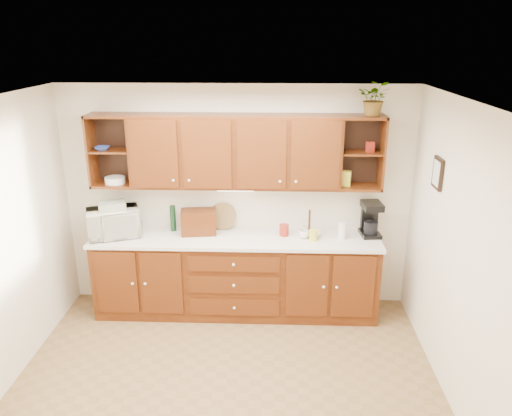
# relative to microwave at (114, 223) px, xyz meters

# --- Properties ---
(floor) EXTENTS (4.00, 4.00, 0.00)m
(floor) POSITION_rel_microwave_xyz_m (1.37, -1.43, -1.10)
(floor) COLOR olive
(floor) RESTS_ON ground
(ceiling) EXTENTS (4.00, 4.00, 0.00)m
(ceiling) POSITION_rel_microwave_xyz_m (1.37, -1.43, 1.50)
(ceiling) COLOR white
(ceiling) RESTS_ON back_wall
(back_wall) EXTENTS (4.00, 0.00, 4.00)m
(back_wall) POSITION_rel_microwave_xyz_m (1.37, 0.32, 0.20)
(back_wall) COLOR #F0E5CA
(back_wall) RESTS_ON floor
(right_wall) EXTENTS (0.00, 3.50, 3.50)m
(right_wall) POSITION_rel_microwave_xyz_m (3.37, -1.43, 0.20)
(right_wall) COLOR #F0E5CA
(right_wall) RESTS_ON floor
(base_cabinets) EXTENTS (3.20, 0.60, 0.90)m
(base_cabinets) POSITION_rel_microwave_xyz_m (1.37, 0.02, -0.65)
(base_cabinets) COLOR #3B1506
(base_cabinets) RESTS_ON floor
(countertop) EXTENTS (3.24, 0.64, 0.04)m
(countertop) POSITION_rel_microwave_xyz_m (1.37, 0.01, -0.18)
(countertop) COLOR silver
(countertop) RESTS_ON base_cabinets
(upper_cabinets) EXTENTS (3.20, 0.33, 0.80)m
(upper_cabinets) POSITION_rel_microwave_xyz_m (1.38, 0.16, 0.80)
(upper_cabinets) COLOR #3B1506
(upper_cabinets) RESTS_ON back_wall
(undercabinet_light) EXTENTS (0.40, 0.05, 0.02)m
(undercabinet_light) POSITION_rel_microwave_xyz_m (1.37, 0.10, 0.37)
(undercabinet_light) COLOR white
(undercabinet_light) RESTS_ON upper_cabinets
(framed_picture) EXTENTS (0.03, 0.24, 0.30)m
(framed_picture) POSITION_rel_microwave_xyz_m (3.35, -0.53, 0.75)
(framed_picture) COLOR black
(framed_picture) RESTS_ON right_wall
(wicker_basket) EXTENTS (0.29, 0.29, 0.15)m
(wicker_basket) POSITION_rel_microwave_xyz_m (0.19, 0.04, -0.08)
(wicker_basket) COLOR olive
(wicker_basket) RESTS_ON countertop
(microwave) EXTENTS (0.67, 0.56, 0.31)m
(microwave) POSITION_rel_microwave_xyz_m (0.00, 0.00, 0.00)
(microwave) COLOR silver
(microwave) RESTS_ON countertop
(towel_stack) EXTENTS (0.35, 0.31, 0.09)m
(towel_stack) POSITION_rel_microwave_xyz_m (0.00, 0.00, 0.20)
(towel_stack) COLOR #D6C264
(towel_stack) RESTS_ON microwave
(wine_bottle) EXTENTS (0.08, 0.08, 0.30)m
(wine_bottle) POSITION_rel_microwave_xyz_m (0.64, 0.18, -0.01)
(wine_bottle) COLOR black
(wine_bottle) RESTS_ON countertop
(woven_tray) EXTENTS (0.32, 0.10, 0.32)m
(woven_tray) POSITION_rel_microwave_xyz_m (1.20, 0.26, -0.15)
(woven_tray) COLOR olive
(woven_tray) RESTS_ON countertop
(bread_box) EXTENTS (0.42, 0.30, 0.27)m
(bread_box) POSITION_rel_microwave_xyz_m (0.95, 0.11, -0.02)
(bread_box) COLOR #3B1506
(bread_box) RESTS_ON countertop
(mug_tree) EXTENTS (0.27, 0.28, 0.31)m
(mug_tree) POSITION_rel_microwave_xyz_m (2.20, 0.07, -0.11)
(mug_tree) COLOR #3B1506
(mug_tree) RESTS_ON countertop
(canister_red) EXTENTS (0.14, 0.14, 0.13)m
(canister_red) POSITION_rel_microwave_xyz_m (1.92, 0.08, -0.09)
(canister_red) COLOR maroon
(canister_red) RESTS_ON countertop
(canister_white) EXTENTS (0.10, 0.10, 0.19)m
(canister_white) POSITION_rel_microwave_xyz_m (2.56, 0.01, -0.06)
(canister_white) COLOR white
(canister_white) RESTS_ON countertop
(canister_yellow) EXTENTS (0.12, 0.12, 0.12)m
(canister_yellow) POSITION_rel_microwave_xyz_m (2.24, -0.05, -0.10)
(canister_yellow) COLOR gold
(canister_yellow) RESTS_ON countertop
(coffee_maker) EXTENTS (0.23, 0.29, 0.39)m
(coffee_maker) POSITION_rel_microwave_xyz_m (2.89, 0.14, 0.03)
(coffee_maker) COLOR black
(coffee_maker) RESTS_ON countertop
(bowl_stack) EXTENTS (0.16, 0.16, 0.04)m
(bowl_stack) POSITION_rel_microwave_xyz_m (-0.08, 0.11, 0.82)
(bowl_stack) COLOR #294196
(bowl_stack) RESTS_ON upper_cabinets
(plate_stack) EXTENTS (0.28, 0.28, 0.07)m
(plate_stack) POSITION_rel_microwave_xyz_m (0.02, 0.13, 0.46)
(plate_stack) COLOR white
(plate_stack) RESTS_ON upper_cabinets
(pantry_box_yellow) EXTENTS (0.11, 0.10, 0.17)m
(pantry_box_yellow) POSITION_rel_microwave_xyz_m (2.59, 0.14, 0.51)
(pantry_box_yellow) COLOR gold
(pantry_box_yellow) RESTS_ON upper_cabinets
(pantry_box_red) EXTENTS (0.09, 0.09, 0.11)m
(pantry_box_red) POSITION_rel_microwave_xyz_m (2.82, 0.13, 0.86)
(pantry_box_red) COLOR maroon
(pantry_box_red) RESTS_ON upper_cabinets
(potted_plant) EXTENTS (0.39, 0.36, 0.36)m
(potted_plant) POSITION_rel_microwave_xyz_m (2.83, 0.11, 1.37)
(potted_plant) COLOR #999999
(potted_plant) RESTS_ON upper_cabinets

